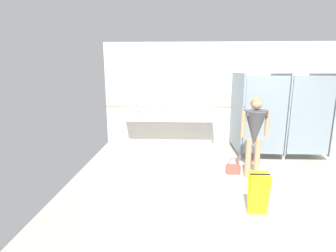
% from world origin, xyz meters
% --- Properties ---
extents(ground_plane, '(7.33, 5.99, 0.10)m').
position_xyz_m(ground_plane, '(0.00, 0.00, -0.05)').
color(ground_plane, '#B2A899').
extents(wall_back, '(7.33, 0.12, 2.76)m').
position_xyz_m(wall_back, '(0.00, 2.75, 1.38)').
color(wall_back, silver).
rests_on(wall_back, ground_plane).
extents(wall_back_tile_band, '(7.33, 0.01, 0.06)m').
position_xyz_m(wall_back_tile_band, '(0.00, 2.69, 1.05)').
color(wall_back_tile_band, '#9E937F').
rests_on(wall_back_tile_band, wall_back).
extents(vanity_counter, '(2.39, 0.58, 0.99)m').
position_xyz_m(vanity_counter, '(-1.92, 2.47, 0.65)').
color(vanity_counter, silver).
rests_on(vanity_counter, ground_plane).
extents(mirror_panel, '(2.29, 0.02, 1.36)m').
position_xyz_m(mirror_panel, '(-1.92, 2.68, 1.71)').
color(mirror_panel, silver).
rests_on(mirror_panel, wall_back).
extents(bathroom_stalls, '(2.06, 1.36, 2.02)m').
position_xyz_m(bathroom_stalls, '(0.79, 1.80, 1.05)').
color(bathroom_stalls, gray).
rests_on(bathroom_stalls, ground_plane).
extents(person_standing, '(0.55, 0.46, 1.56)m').
position_xyz_m(person_standing, '(-0.19, 0.42, 0.97)').
color(person_standing, tan).
rests_on(person_standing, ground_plane).
extents(handbag, '(0.28, 0.12, 0.33)m').
position_xyz_m(handbag, '(-0.52, 0.56, 0.10)').
color(handbag, '#934C42').
rests_on(handbag, ground_plane).
extents(soap_dispenser, '(0.07, 0.07, 0.22)m').
position_xyz_m(soap_dispenser, '(-2.77, 2.56, 0.98)').
color(soap_dispenser, white).
rests_on(soap_dispenser, vanity_counter).
extents(paper_cup, '(0.07, 0.07, 0.08)m').
position_xyz_m(paper_cup, '(-1.49, 2.27, 0.92)').
color(paper_cup, beige).
rests_on(paper_cup, vanity_counter).
extents(wet_floor_sign, '(0.28, 0.19, 0.63)m').
position_xyz_m(wet_floor_sign, '(-0.47, -0.94, 0.33)').
color(wet_floor_sign, yellow).
rests_on(wet_floor_sign, ground_plane).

